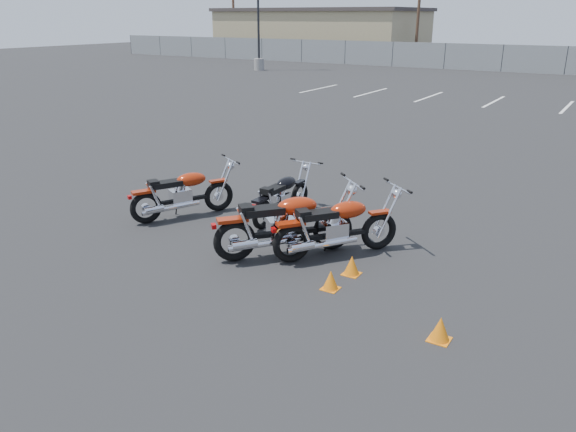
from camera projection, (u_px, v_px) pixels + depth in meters
The scene contains 14 objects.
ground at pixel (257, 264), 8.78m from camera, with size 120.00×120.00×0.00m, color black.
motorcycle_front_red at pixel (183, 193), 10.66m from camera, with size 1.39×2.04×1.04m.
motorcycle_second_black at pixel (282, 197), 10.60m from camera, with size 0.75×1.93×0.95m.
motorcycle_third_red at pixel (337, 227), 8.91m from camera, with size 1.72×2.01×1.10m.
motorcycle_rear_red at pixel (284, 224), 8.92m from camera, with size 1.92×2.10×1.18m.
training_cone_near at pixel (352, 265), 8.38m from camera, with size 0.25×0.25×0.30m.
training_cone_far at pixel (440, 329), 6.67m from camera, with size 0.26×0.26×0.31m.
training_cone_extra at pixel (331, 280), 7.93m from camera, with size 0.24×0.24×0.28m.
light_pole_west at pixel (258, 26), 38.69m from camera, with size 0.80×0.70×11.23m.
chainlink_fence at pixel (566, 60), 36.40m from camera, with size 80.06×0.06×1.80m.
tan_building_west at pixel (322, 32), 52.55m from camera, with size 18.40×10.40×4.30m.
utility_pole_a at pixel (233, 4), 53.30m from camera, with size 1.80×0.24×9.00m.
utility_pole_b at pixel (419, 2), 45.11m from camera, with size 1.80×0.24×9.00m.
parking_line_stripes at pixel (461, 99), 25.99m from camera, with size 15.12×4.00×0.01m.
Camera 1 is at (4.67, -6.53, 3.67)m, focal length 35.00 mm.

